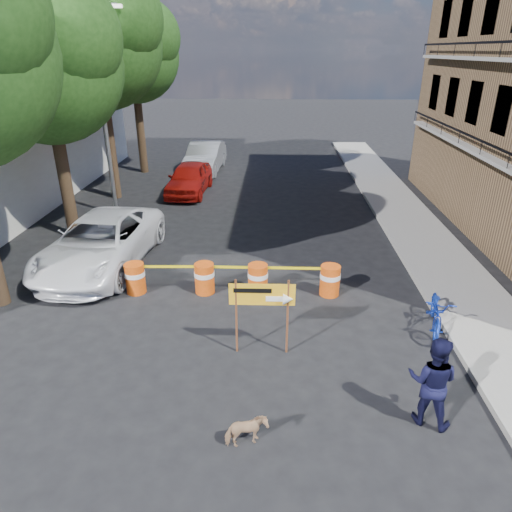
# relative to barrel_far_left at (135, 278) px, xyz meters

# --- Properties ---
(ground) EXTENTS (120.00, 120.00, 0.00)m
(ground) POSITION_rel_barrel_far_left_xyz_m (3.23, -2.78, -0.47)
(ground) COLOR black
(ground) RESTS_ON ground
(sidewalk_east) EXTENTS (2.40, 40.00, 0.15)m
(sidewalk_east) POSITION_rel_barrel_far_left_xyz_m (9.43, 3.22, -0.40)
(sidewalk_east) COLOR gray
(sidewalk_east) RESTS_ON ground
(tree_mid_a) EXTENTS (5.25, 5.00, 8.68)m
(tree_mid_a) POSITION_rel_barrel_far_left_xyz_m (-3.51, 4.22, 5.53)
(tree_mid_a) COLOR #332316
(tree_mid_a) RESTS_ON ground
(tree_mid_b) EXTENTS (5.67, 5.40, 9.62)m
(tree_mid_b) POSITION_rel_barrel_far_left_xyz_m (-3.50, 9.22, 6.24)
(tree_mid_b) COLOR #332316
(tree_mid_b) RESTS_ON ground
(tree_far) EXTENTS (5.04, 4.80, 8.84)m
(tree_far) POSITION_rel_barrel_far_left_xyz_m (-3.51, 14.22, 5.74)
(tree_far) COLOR #332316
(tree_far) RESTS_ON ground
(streetlamp) EXTENTS (1.25, 0.18, 8.00)m
(streetlamp) POSITION_rel_barrel_far_left_xyz_m (-2.70, 6.72, 3.90)
(streetlamp) COLOR gray
(streetlamp) RESTS_ON ground
(barrel_far_left) EXTENTS (0.58, 0.58, 0.90)m
(barrel_far_left) POSITION_rel_barrel_far_left_xyz_m (0.00, 0.00, 0.00)
(barrel_far_left) COLOR #C74A0B
(barrel_far_left) RESTS_ON ground
(barrel_mid_left) EXTENTS (0.58, 0.58, 0.90)m
(barrel_mid_left) POSITION_rel_barrel_far_left_xyz_m (1.99, 0.08, 0.00)
(barrel_mid_left) COLOR #C74A0B
(barrel_mid_left) RESTS_ON ground
(barrel_mid_right) EXTENTS (0.58, 0.58, 0.90)m
(barrel_mid_right) POSITION_rel_barrel_far_left_xyz_m (3.52, 0.08, 0.00)
(barrel_mid_right) COLOR #C74A0B
(barrel_mid_right) RESTS_ON ground
(barrel_far_right) EXTENTS (0.58, 0.58, 0.90)m
(barrel_far_right) POSITION_rel_barrel_far_left_xyz_m (5.57, 0.10, 0.00)
(barrel_far_right) COLOR #C74A0B
(barrel_far_right) RESTS_ON ground
(detour_sign) EXTENTS (1.47, 0.27, 1.88)m
(detour_sign) POSITION_rel_barrel_far_left_xyz_m (3.91, -2.72, 0.91)
(detour_sign) COLOR #592D19
(detour_sign) RESTS_ON ground
(pedestrian) EXTENTS (1.10, 1.01, 1.84)m
(pedestrian) POSITION_rel_barrel_far_left_xyz_m (6.89, -4.75, 0.45)
(pedestrian) COLOR black
(pedestrian) RESTS_ON ground
(bicycle) EXTENTS (0.91, 1.16, 1.95)m
(bicycle) POSITION_rel_barrel_far_left_xyz_m (8.03, -1.58, 0.50)
(bicycle) COLOR #1635B6
(bicycle) RESTS_ON ground
(dog) EXTENTS (0.82, 0.57, 0.63)m
(dog) POSITION_rel_barrel_far_left_xyz_m (3.53, -5.49, -0.16)
(dog) COLOR tan
(dog) RESTS_ON ground
(suv_white) EXTENTS (3.10, 5.99, 1.62)m
(suv_white) POSITION_rel_barrel_far_left_xyz_m (-1.57, 1.72, 0.34)
(suv_white) COLOR white
(suv_white) RESTS_ON ground
(sedan_red) EXTENTS (1.96, 4.43, 1.48)m
(sedan_red) POSITION_rel_barrel_far_left_xyz_m (-0.20, 10.07, 0.27)
(sedan_red) COLOR #A6140D
(sedan_red) RESTS_ON ground
(sedan_silver) EXTENTS (1.96, 5.08, 1.65)m
(sedan_silver) POSITION_rel_barrel_far_left_xyz_m (-0.04, 14.40, 0.35)
(sedan_silver) COLOR #B0B1B8
(sedan_silver) RESTS_ON ground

